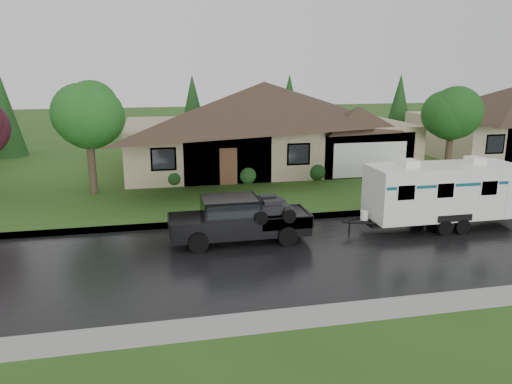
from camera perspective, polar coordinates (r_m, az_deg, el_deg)
ground at (r=20.41m, az=4.35°, el=-5.02°), size 140.00×140.00×0.00m
road at (r=18.61m, az=6.10°, el=-6.96°), size 140.00×8.00×0.01m
curb at (r=22.44m, az=2.73°, el=-3.01°), size 140.00×0.50×0.15m
lawn at (r=34.56m, az=-2.70°, el=3.07°), size 140.00×26.00×0.15m
house_main at (r=33.39m, az=1.50°, el=8.79°), size 19.44×10.80×6.90m
tree_left_green at (r=27.30m, az=-18.67°, el=8.37°), size 3.61×3.61×5.98m
tree_right_green at (r=31.15m, az=21.49°, el=8.01°), size 3.26×3.26×5.40m
shrub_row at (r=29.40m, az=3.00°, el=2.26°), size 13.60×1.00×1.00m
pickup_truck at (r=19.46m, az=-2.19°, el=-2.96°), size 5.40×2.05×1.80m
travel_trailer at (r=22.49m, az=20.45°, el=0.12°), size 6.66×2.34×2.99m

